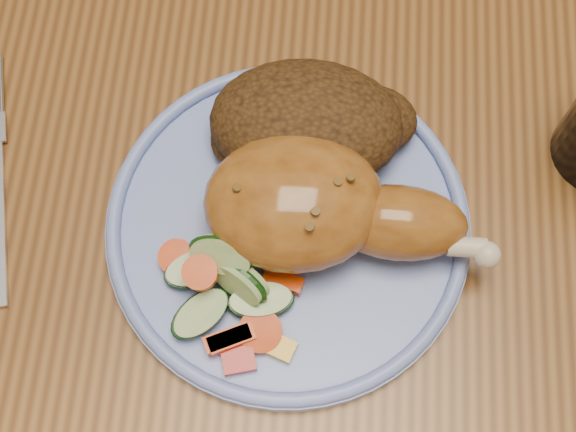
% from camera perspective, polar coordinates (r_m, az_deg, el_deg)
% --- Properties ---
extents(ground, '(4.00, 4.00, 0.00)m').
position_cam_1_polar(ground, '(1.33, 4.15, -6.35)').
color(ground, '#51321B').
rests_on(ground, ground).
extents(dining_table, '(0.90, 1.40, 0.75)m').
position_cam_1_polar(dining_table, '(0.70, 7.86, 7.46)').
color(dining_table, brown).
rests_on(dining_table, ground).
extents(plate, '(0.25, 0.25, 0.01)m').
position_cam_1_polar(plate, '(0.56, 0.00, -0.77)').
color(plate, '#738DDD').
rests_on(plate, dining_table).
extents(plate_rim, '(0.25, 0.25, 0.01)m').
position_cam_1_polar(plate_rim, '(0.55, 0.00, -0.37)').
color(plate_rim, '#738DDD').
rests_on(plate_rim, plate).
extents(chicken_leg, '(0.20, 0.11, 0.06)m').
position_cam_1_polar(chicken_leg, '(0.53, 2.26, 0.64)').
color(chicken_leg, '#A06121').
rests_on(chicken_leg, plate).
extents(rice_pilaf, '(0.15, 0.10, 0.06)m').
position_cam_1_polar(rice_pilaf, '(0.56, 1.60, 6.52)').
color(rice_pilaf, '#412810').
rests_on(rice_pilaf, plate).
extents(vegetable_pile, '(0.10, 0.10, 0.05)m').
position_cam_1_polar(vegetable_pile, '(0.53, -4.48, -5.28)').
color(vegetable_pile, '#A50A05').
rests_on(vegetable_pile, plate).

